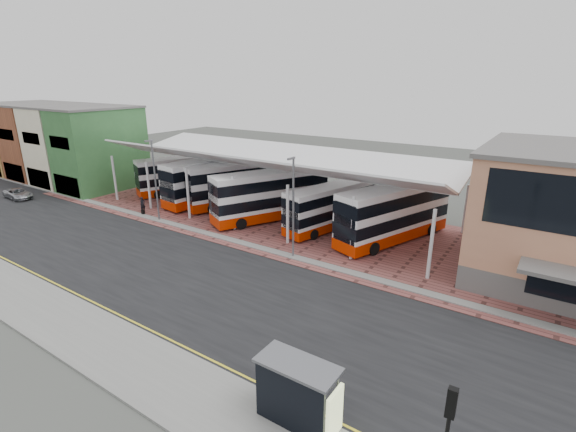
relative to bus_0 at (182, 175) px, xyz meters
The scene contains 25 objects.
ground 25.15m from the bus_0, 36.89° to the right, with size 140.00×140.00×0.00m, color #3E413C.
road 25.76m from the bus_0, 38.68° to the right, with size 120.00×14.00×0.02m, color black.
forecourt 22.24m from the bus_0, ahead, with size 72.00×16.00×0.06m, color brown.
sidewalk 31.37m from the bus_0, 50.19° to the right, with size 120.00×4.00×0.14m, color slate.
north_kerb 22.01m from the bus_0, 23.80° to the right, with size 120.00×0.80×0.14m, color slate.
yellow_line_near 29.87m from the bus_0, 47.72° to the right, with size 120.00×0.12×0.01m, color yellow.
yellow_line_far 29.65m from the bus_0, 47.33° to the right, with size 120.00×0.12×0.01m, color yellow.
canopy 14.52m from the bus_0, ahead, with size 37.00×11.63×7.07m.
shop_green 11.14m from the bus_0, 157.80° to the right, with size 6.40×10.20×10.22m.
shop_cream 17.20m from the bus_0, 166.13° to the right, with size 6.40×10.20×10.22m.
shop_brick 23.50m from the bus_0, 169.96° to the right, with size 6.40×10.20×10.22m.
shop_ochre 29.88m from the bus_0, behind, with size 6.40×10.20×10.22m.
lamp_west 10.85m from the bus_0, 55.45° to the right, with size 0.16×0.90×8.07m.
lamp_east 23.81m from the bus_0, 21.69° to the right, with size 0.16×0.90×8.07m.
bus_0 is the anchor object (origin of this frame).
bus_1 5.53m from the bus_0, ahead, with size 4.12×12.21×4.93m.
bus_2 9.14m from the bus_0, ahead, with size 7.09×11.77×4.81m.
bus_3 15.21m from the bus_0, ahead, with size 7.77×11.76×4.87m.
bus_4 21.30m from the bus_0, ahead, with size 4.83×10.28×4.13m.
bus_5 27.27m from the bus_0, ahead, with size 6.55×12.01×4.86m.
silver_car 19.08m from the bus_0, 138.26° to the right, with size 1.99×4.32×1.20m, color #9B9CA2.
pedestrian 8.40m from the bus_0, 72.38° to the right, with size 0.60×0.39×1.64m, color black.
suitcase 9.31m from the bus_0, 69.10° to the right, with size 0.32×0.23×0.55m, color black.
bus_shelter 39.09m from the bus_0, 35.94° to the right, with size 3.47×1.60×2.76m.
traffic_signal_west 43.61m from the bus_0, 31.65° to the right, with size 0.31×0.25×4.51m.
Camera 1 is at (18.65, -19.25, 13.64)m, focal length 26.00 mm.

